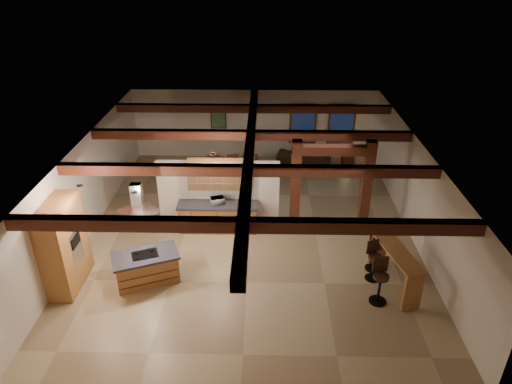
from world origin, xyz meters
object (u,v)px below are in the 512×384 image
at_px(kitchen_island, 147,267).
at_px(bar_counter, 395,262).
at_px(dining_table, 234,184).
at_px(sofa, 304,157).

height_order(kitchen_island, bar_counter, bar_counter).
xyz_separation_m(dining_table, bar_counter, (4.54, -5.29, 0.46)).
bearing_deg(bar_counter, dining_table, 130.65).
bearing_deg(sofa, dining_table, 52.92).
relative_size(sofa, bar_counter, 1.01).
relative_size(kitchen_island, bar_counter, 0.88).
xyz_separation_m(kitchen_island, bar_counter, (6.51, -0.05, 0.32)).
bearing_deg(dining_table, sofa, 45.81).
relative_size(kitchen_island, dining_table, 1.19).
bearing_deg(dining_table, kitchen_island, -105.69).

